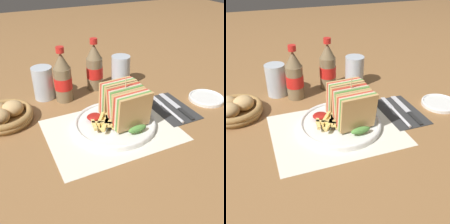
{
  "view_description": "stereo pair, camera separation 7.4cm",
  "coord_description": "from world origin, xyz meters",
  "views": [
    {
      "loc": [
        -0.29,
        -0.57,
        0.47
      ],
      "look_at": [
        0.01,
        0.05,
        0.04
      ],
      "focal_mm": 42.0,
      "sensor_mm": 36.0,
      "label": 1
    },
    {
      "loc": [
        -0.22,
        -0.6,
        0.47
      ],
      "look_at": [
        0.01,
        0.05,
        0.04
      ],
      "focal_mm": 42.0,
      "sensor_mm": 36.0,
      "label": 2
    }
  ],
  "objects": [
    {
      "name": "fries_pile",
      "position": [
        -0.03,
        0.02,
        0.03
      ],
      "size": [
        0.09,
        0.1,
        0.02
      ],
      "color": "#E5C166",
      "rests_on": "plate_main"
    },
    {
      "name": "ketchup_blob",
      "position": [
        -0.04,
        0.06,
        0.03
      ],
      "size": [
        0.05,
        0.04,
        0.02
      ],
      "color": "maroon",
      "rests_on": "plate_main"
    },
    {
      "name": "bread_basket",
      "position": [
        -0.3,
        0.2,
        0.02
      ],
      "size": [
        0.18,
        0.18,
        0.06
      ],
      "color": "olive",
      "rests_on": "ground_plane"
    },
    {
      "name": "knife",
      "position": [
        0.25,
        0.04,
        0.01
      ],
      "size": [
        0.02,
        0.19,
        0.0
      ],
      "rotation": [
        0.0,
        0.0,
        -0.04
      ],
      "color": "black",
      "rests_on": "napkin"
    },
    {
      "name": "glass_near",
      "position": [
        0.16,
        0.29,
        0.05
      ],
      "size": [
        0.07,
        0.07,
        0.12
      ],
      "color": "silver",
      "rests_on": "ground_plane"
    },
    {
      "name": "fork",
      "position": [
        0.21,
        0.02,
        0.01
      ],
      "size": [
        0.02,
        0.19,
        0.01
      ],
      "rotation": [
        0.0,
        0.0,
        -0.04
      ],
      "color": "silver",
      "rests_on": "napkin"
    },
    {
      "name": "glass_far",
      "position": [
        -0.14,
        0.31,
        0.05
      ],
      "size": [
        0.07,
        0.07,
        0.12
      ],
      "color": "silver",
      "rests_on": "ground_plane"
    },
    {
      "name": "plate_main",
      "position": [
        0.01,
        0.03,
        0.01
      ],
      "size": [
        0.25,
        0.25,
        0.02
      ],
      "color": "white",
      "rests_on": "ground_plane"
    },
    {
      "name": "coke_bottle_near",
      "position": [
        -0.08,
        0.26,
        0.08
      ],
      "size": [
        0.06,
        0.06,
        0.2
      ],
      "color": "#7A6647",
      "rests_on": "ground_plane"
    },
    {
      "name": "coke_bottle_far",
      "position": [
        0.06,
        0.3,
        0.08
      ],
      "size": [
        0.06,
        0.06,
        0.2
      ],
      "color": "#7A6647",
      "rests_on": "ground_plane"
    },
    {
      "name": "placemat",
      "position": [
        -0.01,
        0.01,
        0.0
      ],
      "size": [
        0.39,
        0.29,
        0.0
      ],
      "color": "silver",
      "rests_on": "ground_plane"
    },
    {
      "name": "ground_plane",
      "position": [
        0.0,
        0.0,
        0.0
      ],
      "size": [
        4.0,
        4.0,
        0.0
      ],
      "primitive_type": "plane",
      "color": "olive"
    },
    {
      "name": "club_sandwich",
      "position": [
        0.04,
        0.02,
        0.07
      ],
      "size": [
        0.11,
        0.17,
        0.14
      ],
      "color": "tan",
      "rests_on": "plate_main"
    },
    {
      "name": "side_saucer",
      "position": [
        0.38,
        0.03,
        0.01
      ],
      "size": [
        0.13,
        0.13,
        0.01
      ],
      "color": "white",
      "rests_on": "ground_plane"
    },
    {
      "name": "napkin",
      "position": [
        0.23,
        0.04,
        0.0
      ],
      "size": [
        0.12,
        0.2,
        0.0
      ],
      "color": "#2D2D2D",
      "rests_on": "ground_plane"
    }
  ]
}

